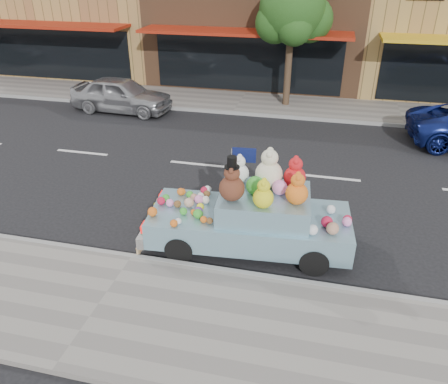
# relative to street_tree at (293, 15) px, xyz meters

# --- Properties ---
(ground) EXTENTS (120.00, 120.00, 0.00)m
(ground) POSITION_rel_street_tree_xyz_m (-2.03, -6.55, -3.69)
(ground) COLOR black
(ground) RESTS_ON ground
(near_sidewalk) EXTENTS (60.00, 3.00, 0.12)m
(near_sidewalk) POSITION_rel_street_tree_xyz_m (-2.03, -13.05, -3.63)
(near_sidewalk) COLOR gray
(near_sidewalk) RESTS_ON ground
(far_sidewalk) EXTENTS (60.00, 3.00, 0.12)m
(far_sidewalk) POSITION_rel_street_tree_xyz_m (-2.03, -0.05, -3.63)
(far_sidewalk) COLOR gray
(far_sidewalk) RESTS_ON ground
(near_kerb) EXTENTS (60.00, 0.12, 0.13)m
(near_kerb) POSITION_rel_street_tree_xyz_m (-2.03, -11.55, -3.63)
(near_kerb) COLOR gray
(near_kerb) RESTS_ON ground
(far_kerb) EXTENTS (60.00, 0.12, 0.13)m
(far_kerb) POSITION_rel_street_tree_xyz_m (-2.03, -1.55, -3.63)
(far_kerb) COLOR gray
(far_kerb) RESTS_ON ground
(storefront_mid) EXTENTS (10.00, 9.80, 7.30)m
(storefront_mid) POSITION_rel_street_tree_xyz_m (-2.03, 5.42, -0.05)
(storefront_mid) COLOR brown
(storefront_mid) RESTS_ON ground
(street_tree) EXTENTS (3.00, 2.70, 5.22)m
(street_tree) POSITION_rel_street_tree_xyz_m (0.00, 0.00, 0.00)
(street_tree) COLOR #38281C
(street_tree) RESTS_ON ground
(car_silver) EXTENTS (4.26, 1.94, 1.42)m
(car_silver) POSITION_rel_street_tree_xyz_m (-6.57, -2.23, -2.98)
(car_silver) COLOR #ABACB0
(car_silver) RESTS_ON ground
(art_car) EXTENTS (4.61, 2.09, 2.31)m
(art_car) POSITION_rel_street_tree_xyz_m (0.34, -10.44, -2.89)
(art_car) COLOR black
(art_car) RESTS_ON ground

